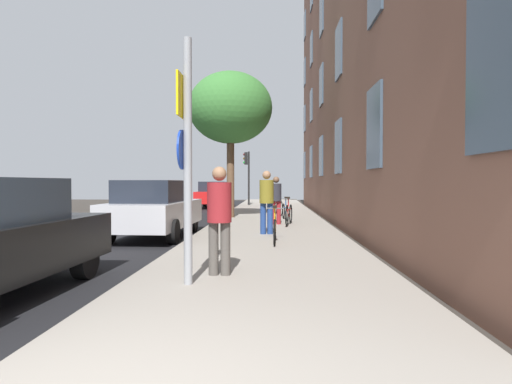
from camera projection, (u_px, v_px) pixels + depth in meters
ground_plane at (186, 220)px, 17.39m from camera, size 41.80×41.80×0.00m
road_asphalt at (137, 220)px, 17.48m from camera, size 7.00×38.00×0.01m
sidewalk at (270, 219)px, 17.25m from camera, size 4.20×38.00×0.12m
building_facade at (336, 5)px, 16.46m from camera, size 0.56×27.00×17.13m
sign_post at (186, 150)px, 5.88m from camera, size 0.16×0.60×3.48m
traffic_light at (247, 168)px, 27.00m from camera, size 0.43×0.24×3.47m
tree_near at (230, 109)px, 17.31m from camera, size 3.48×3.48×6.04m
bicycle_0 at (275, 228)px, 9.99m from camera, size 0.42×1.67×0.91m
bicycle_1 at (289, 214)px, 14.18m from camera, size 0.45×1.76×0.97m
bicycle_2 at (285, 211)px, 16.12m from camera, size 0.42×1.71×0.90m
bicycle_3 at (278, 207)px, 18.58m from camera, size 0.53×1.68×0.96m
pedestrian_0 at (219, 213)px, 6.49m from camera, size 0.51×0.51×1.70m
pedestrian_1 at (267, 198)px, 11.69m from camera, size 0.40×0.40×1.78m
pedestrian_2 at (276, 197)px, 14.45m from camera, size 0.50×0.50×1.66m
car_1 at (154, 208)px, 11.77m from camera, size 1.98×4.13×1.62m
car_2 at (214, 194)px, 25.88m from camera, size 1.89×4.23×1.62m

